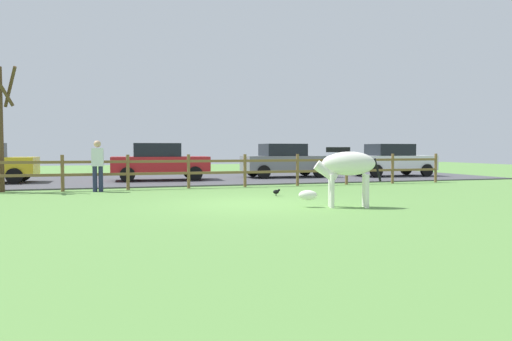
{
  "coord_description": "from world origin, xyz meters",
  "views": [
    {
      "loc": [
        -3.16,
        -10.92,
        1.37
      ],
      "look_at": [
        0.52,
        1.36,
        0.77
      ],
      "focal_mm": 32.23,
      "sensor_mm": 36.0,
      "label": 1
    }
  ],
  "objects": [
    {
      "name": "paddock_fence",
      "position": [
        -0.84,
        5.0,
        0.68
      ],
      "size": [
        20.43,
        0.11,
        1.18
      ],
      "color": "brown",
      "rests_on": "ground_plane"
    },
    {
      "name": "zebra",
      "position": [
        1.91,
        -1.25,
        0.93
      ],
      "size": [
        1.87,
        0.89,
        1.41
      ],
      "color": "white",
      "rests_on": "ground_plane"
    },
    {
      "name": "crow_on_grass",
      "position": [
        1.23,
        1.67,
        0.13
      ],
      "size": [
        0.22,
        0.1,
        0.2
      ],
      "color": "black",
      "rests_on": "ground_plane"
    },
    {
      "name": "parking_asphalt",
      "position": [
        0.0,
        9.3,
        0.03
      ],
      "size": [
        28.0,
        7.4,
        0.05
      ],
      "primitive_type": "cube",
      "color": "#47474C",
      "rests_on": "ground_plane"
    },
    {
      "name": "visitor_near_fence",
      "position": [
        -3.81,
        4.53,
        0.91
      ],
      "size": [
        0.37,
        0.24,
        1.64
      ],
      "color": "#232847",
      "rests_on": "ground_plane"
    },
    {
      "name": "parked_car_red",
      "position": [
        -1.51,
        8.8,
        0.84
      ],
      "size": [
        4.03,
        1.94,
        1.56
      ],
      "color": "red",
      "rests_on": "parking_asphalt"
    },
    {
      "name": "parked_car_grey",
      "position": [
        4.31,
        9.29,
        0.84
      ],
      "size": [
        4.01,
        1.9,
        1.56
      ],
      "color": "slate",
      "rests_on": "parking_asphalt"
    },
    {
      "name": "parked_car_white",
      "position": [
        9.58,
        8.59,
        0.84
      ],
      "size": [
        4.03,
        1.95,
        1.56
      ],
      "color": "white",
      "rests_on": "parking_asphalt"
    },
    {
      "name": "ground_plane",
      "position": [
        0.0,
        0.0,
        0.0
      ],
      "size": [
        60.0,
        60.0,
        0.0
      ],
      "primitive_type": "plane",
      "color": "#5B8C42"
    }
  ]
}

